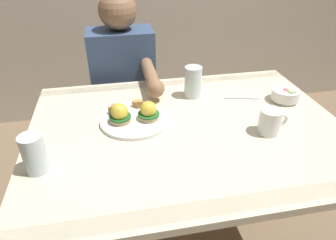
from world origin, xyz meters
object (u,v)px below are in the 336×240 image
at_px(fruit_bowl, 285,95).
at_px(coffee_mug, 270,121).
at_px(water_glass_far, 193,84).
at_px(dining_table, 187,149).
at_px(water_glass_near, 35,156).
at_px(fork, 244,98).
at_px(eggs_benedict_plate, 134,116).
at_px(diner_person, 125,86).

xyz_separation_m(fruit_bowl, coffee_mug, (-0.18, -0.22, 0.02)).
bearing_deg(fruit_bowl, water_glass_far, 162.41).
bearing_deg(dining_table, water_glass_near, -164.01).
xyz_separation_m(dining_table, fruit_bowl, (0.47, 0.12, 0.14)).
xyz_separation_m(fruit_bowl, fork, (-0.16, 0.06, -0.03)).
bearing_deg(water_glass_far, water_glass_near, -146.90).
distance_m(dining_table, fruit_bowl, 0.50).
xyz_separation_m(eggs_benedict_plate, water_glass_far, (0.28, 0.17, 0.03)).
height_order(eggs_benedict_plate, water_glass_near, water_glass_near).
height_order(eggs_benedict_plate, fork, eggs_benedict_plate).
bearing_deg(eggs_benedict_plate, dining_table, -20.92).
xyz_separation_m(dining_table, eggs_benedict_plate, (-0.20, 0.08, 0.13)).
bearing_deg(dining_table, diner_person, 108.86).
xyz_separation_m(eggs_benedict_plate, water_glass_near, (-0.32, -0.23, 0.03)).
relative_size(fruit_bowl, coffee_mug, 1.08).
xyz_separation_m(dining_table, water_glass_near, (-0.52, -0.15, 0.16)).
bearing_deg(water_glass_near, diner_person, 67.15).
xyz_separation_m(coffee_mug, fork, (0.02, 0.27, -0.05)).
distance_m(fork, water_glass_far, 0.24).
distance_m(coffee_mug, diner_person, 0.86).
distance_m(coffee_mug, water_glass_near, 0.81).
distance_m(eggs_benedict_plate, water_glass_near, 0.39).
bearing_deg(coffee_mug, water_glass_near, -176.07).
relative_size(fork, diner_person, 0.14).
bearing_deg(diner_person, fruit_bowl, -35.53).
distance_m(fruit_bowl, coffee_mug, 0.28).
relative_size(dining_table, fruit_bowl, 10.00).
relative_size(fruit_bowl, diner_person, 0.11).
bearing_deg(fruit_bowl, water_glass_near, -164.67).
bearing_deg(eggs_benedict_plate, water_glass_far, 30.84).
distance_m(fruit_bowl, diner_person, 0.83).
relative_size(fruit_bowl, water_glass_near, 0.93).
relative_size(coffee_mug, fork, 0.72).
xyz_separation_m(eggs_benedict_plate, fork, (0.50, 0.10, -0.02)).
height_order(coffee_mug, water_glass_far, water_glass_far).
distance_m(fruit_bowl, fork, 0.17).
height_order(dining_table, fruit_bowl, fruit_bowl).
xyz_separation_m(fruit_bowl, diner_person, (-0.67, 0.48, -0.12)).
distance_m(water_glass_near, diner_person, 0.83).
relative_size(water_glass_near, water_glass_far, 0.92).
xyz_separation_m(water_glass_near, diner_person, (0.32, 0.75, -0.14)).
relative_size(coffee_mug, diner_person, 0.10).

